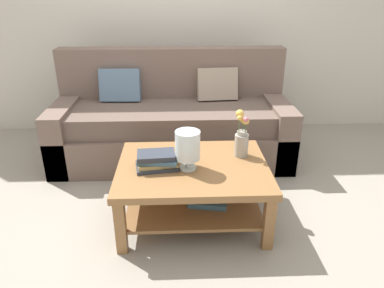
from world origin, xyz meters
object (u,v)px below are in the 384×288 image
Objects in this scene: book_stack_main at (157,160)px; coffee_table at (193,180)px; flower_pitcher at (242,139)px; couch at (172,122)px; glass_hurricane_vase at (188,146)px.

coffee_table is at bearing 4.12° from book_stack_main.
flower_pitcher is at bearing 21.44° from coffee_table.
flower_pitcher is at bearing 14.58° from book_stack_main.
couch reaches higher than book_stack_main.
coffee_table is 3.02× the size of flower_pitcher.
couch is 1.13m from book_stack_main.
coffee_table is 0.47m from flower_pitcher.
flower_pitcher is (0.37, 0.14, 0.26)m from coffee_table.
couch is 1.11m from coffee_table.
couch is 2.10× the size of coffee_table.
glass_hurricane_vase reaches higher than coffee_table.
book_stack_main is 0.65m from flower_pitcher.
glass_hurricane_vase is at bearing -7.55° from book_stack_main.
book_stack_main is 0.25m from glass_hurricane_vase.
flower_pitcher reaches higher than glass_hurricane_vase.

